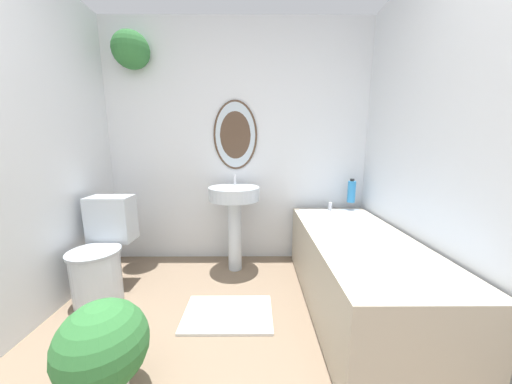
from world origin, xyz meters
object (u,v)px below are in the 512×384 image
object	(u,v)px
pedestal_sink	(234,206)
potted_plant	(103,347)
toilet	(103,254)
shampoo_bottle	(351,191)
bathtub	(356,270)

from	to	relation	value
pedestal_sink	potted_plant	xyz separation A→B (m)	(-0.51, -1.32, -0.35)
toilet	pedestal_sink	xyz separation A→B (m)	(1.03, 0.43, 0.28)
pedestal_sink	shampoo_bottle	size ratio (longest dim) A/B	3.89
bathtub	potted_plant	bearing A→B (deg)	-153.69
toilet	potted_plant	distance (m)	1.03
pedestal_sink	shampoo_bottle	world-z (taller)	pedestal_sink
bathtub	potted_plant	world-z (taller)	bathtub
toilet	pedestal_sink	bearing A→B (deg)	22.94
pedestal_sink	potted_plant	world-z (taller)	pedestal_sink
toilet	pedestal_sink	size ratio (longest dim) A/B	0.85
pedestal_sink	potted_plant	size ratio (longest dim) A/B	1.84
potted_plant	pedestal_sink	bearing A→B (deg)	68.80
toilet	bathtub	size ratio (longest dim) A/B	0.47
pedestal_sink	shampoo_bottle	xyz separation A→B (m)	(1.16, 0.14, 0.12)
bathtub	shampoo_bottle	size ratio (longest dim) A/B	7.00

